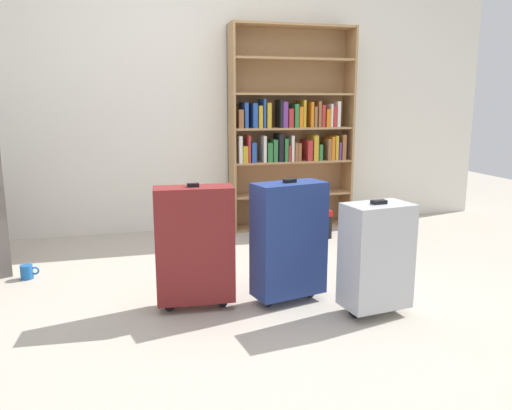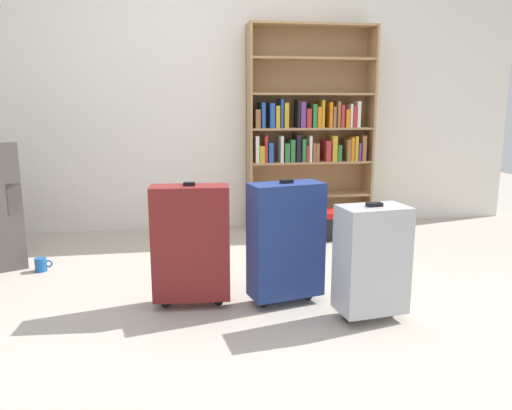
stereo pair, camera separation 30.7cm
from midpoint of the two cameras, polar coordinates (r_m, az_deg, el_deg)
name	(u,v)px [view 1 (the left image)]	position (r m, az deg, el deg)	size (l,w,h in m)	color
ground_plane	(252,299)	(3.09, -3.30, -10.64)	(10.03, 10.03, 0.00)	#B2A899
back_wall	(200,87)	(4.71, -8.27, 13.09)	(5.73, 0.10, 2.60)	silver
bookshelf	(290,130)	(4.71, 2.02, 8.44)	(1.15, 0.26, 1.84)	#A87F51
mug	(27,272)	(3.80, -26.59, -6.81)	(0.12, 0.08, 0.10)	#1959A5
storage_box	(302,223)	(4.41, 3.27, -2.04)	(0.47, 0.24, 0.24)	black
suitcase_navy_blue	(289,239)	(2.94, 0.75, -3.93)	(0.45, 0.29, 0.74)	navy
suitcase_dark_red	(195,245)	(2.89, -10.00, -4.48)	(0.45, 0.21, 0.73)	maroon
suitcase_silver	(376,256)	(2.83, 10.41, -5.68)	(0.39, 0.27, 0.65)	#B7BABF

